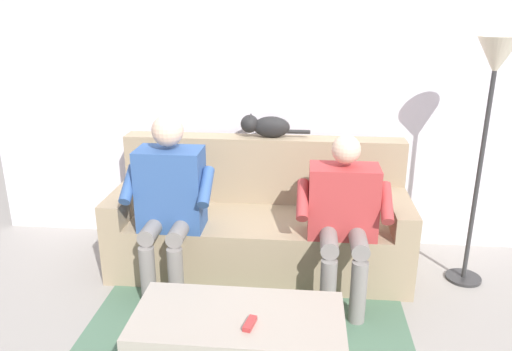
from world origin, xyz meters
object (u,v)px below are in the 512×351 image
Objects in this scene: coffee_table at (239,343)px; remote_red at (250,324)px; couch at (260,223)px; person_left_seated at (343,210)px; floor_lamp at (493,83)px; person_right_seated at (169,194)px; cat_on_backrest at (265,126)px.

remote_red is (-0.07, 0.09, 0.19)m from coffee_table.
couch reaches higher than remote_red.
person_left_seated is 0.65× the size of floor_lamp.
person_right_seated reaches higher than cat_on_backrest.
coffee_table is 1.66m from cat_on_backrest.
person_left_seated is at bearing 131.04° from cat_on_backrest.
floor_lamp is at bearing -143.15° from coffee_table.
person_left_seated is (-0.56, -0.81, 0.43)m from coffee_table.
person_right_seated is 10.41× the size of remote_red.
couch is at bearing 86.71° from cat_on_backrest.
couch is 1.94× the size of person_left_seated.
cat_on_backrest is (-0.01, -1.45, 0.81)m from coffee_table.
cat_on_backrest reaches higher than coffee_table.
person_left_seated is 0.92m from cat_on_backrest.
cat_on_backrest is at bearing -48.96° from person_left_seated.
floor_lamp is (-1.38, -1.17, 1.01)m from remote_red.
person_left_seated is 1.21m from floor_lamp.
person_right_seated is 0.90m from cat_on_backrest.
person_right_seated is (1.13, -0.03, 0.06)m from person_left_seated.
remote_red is (0.50, 0.90, -0.24)m from person_left_seated.
coffee_table is 0.22m from remote_red.
person_left_seated is 2.09× the size of cat_on_backrest.
person_right_seated is 2.15m from floor_lamp.
cat_on_backrest is 4.56× the size of remote_red.
coffee_table is at bearing 55.27° from person_left_seated.
couch is 18.47× the size of remote_red.
couch is at bearing -4.79° from floor_lamp.
coffee_table is (0.00, 1.21, -0.14)m from couch.
coffee_table is at bearing 90.00° from couch.
coffee_table is 1.00× the size of person_left_seated.
person_right_seated is 0.71× the size of floor_lamp.
couch reaches higher than coffee_table.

